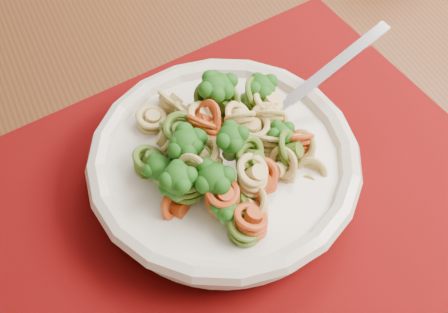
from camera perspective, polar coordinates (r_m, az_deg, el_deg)
name	(u,v)px	position (r m, az deg, el deg)	size (l,w,h in m)	color
dining_table	(159,238)	(0.67, -6.00, -7.40)	(1.25, 0.82, 0.76)	#522C17
placemat	(235,199)	(0.55, 0.99, -3.91)	(0.45, 0.35, 0.00)	#510603
pasta_bowl	(224,165)	(0.53, 0.00, -0.77)	(0.23, 0.23, 0.04)	beige
pasta_broccoli_heap	(224,152)	(0.52, 0.00, 0.40)	(0.20, 0.20, 0.06)	tan
fork	(267,120)	(0.54, 3.95, 3.38)	(0.19, 0.02, 0.01)	silver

